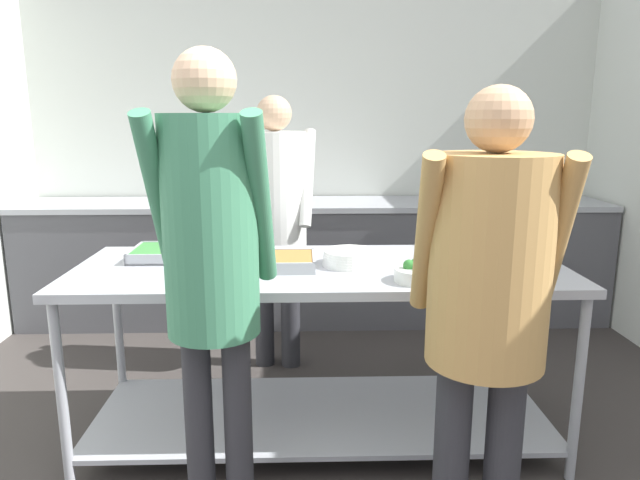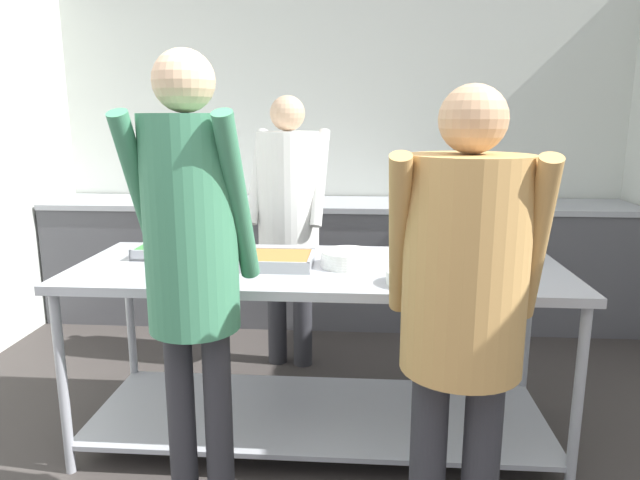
{
  "view_description": "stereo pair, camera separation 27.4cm",
  "coord_description": "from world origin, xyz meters",
  "px_view_note": "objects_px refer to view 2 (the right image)",
  "views": [
    {
      "loc": [
        -0.09,
        -1.18,
        1.56
      ],
      "look_at": [
        -0.01,
        1.5,
        0.98
      ],
      "focal_mm": 32.0,
      "sensor_mm": 36.0,
      "label": 1
    },
    {
      "loc": [
        0.19,
        -1.17,
        1.56
      ],
      "look_at": [
        -0.01,
        1.5,
        0.98
      ],
      "focal_mm": 32.0,
      "sensor_mm": 36.0,
      "label": 2
    }
  ],
  "objects_px": {
    "serving_tray_vegetables": "(264,260)",
    "cook_behind_counter": "(289,204)",
    "serving_tray_roast": "(180,250)",
    "guest_serving_right": "(464,291)",
    "guest_serving_left": "(192,246)",
    "water_bottle": "(504,191)",
    "plate_stack": "(348,259)",
    "sauce_pan": "(468,248)",
    "broccoli_bowl": "(411,276)"
  },
  "relations": [
    {
      "from": "serving_tray_vegetables",
      "to": "broccoli_bowl",
      "type": "distance_m",
      "value": 0.7
    },
    {
      "from": "serving_tray_roast",
      "to": "water_bottle",
      "type": "xyz_separation_m",
      "value": [
        1.94,
        1.49,
        0.12
      ]
    },
    {
      "from": "serving_tray_vegetables",
      "to": "water_bottle",
      "type": "bearing_deg",
      "value": 48.45
    },
    {
      "from": "serving_tray_vegetables",
      "to": "plate_stack",
      "type": "distance_m",
      "value": 0.39
    },
    {
      "from": "serving_tray_roast",
      "to": "plate_stack",
      "type": "relative_size",
      "value": 1.55
    },
    {
      "from": "serving_tray_roast",
      "to": "guest_serving_right",
      "type": "height_order",
      "value": "guest_serving_right"
    },
    {
      "from": "broccoli_bowl",
      "to": "sauce_pan",
      "type": "xyz_separation_m",
      "value": [
        0.32,
        0.51,
        0.01
      ]
    },
    {
      "from": "guest_serving_left",
      "to": "water_bottle",
      "type": "relative_size",
      "value": 7.81
    },
    {
      "from": "sauce_pan",
      "to": "guest_serving_left",
      "type": "relative_size",
      "value": 0.21
    },
    {
      "from": "sauce_pan",
      "to": "water_bottle",
      "type": "relative_size",
      "value": 1.62
    },
    {
      "from": "plate_stack",
      "to": "broccoli_bowl",
      "type": "height_order",
      "value": "broccoli_bowl"
    },
    {
      "from": "serving_tray_vegetables",
      "to": "water_bottle",
      "type": "xyz_separation_m",
      "value": [
        1.48,
        1.67,
        0.12
      ]
    },
    {
      "from": "plate_stack",
      "to": "guest_serving_right",
      "type": "bearing_deg",
      "value": -64.01
    },
    {
      "from": "serving_tray_vegetables",
      "to": "guest_serving_right",
      "type": "distance_m",
      "value": 1.1
    },
    {
      "from": "serving_tray_roast",
      "to": "plate_stack",
      "type": "bearing_deg",
      "value": -10.6
    },
    {
      "from": "serving_tray_vegetables",
      "to": "plate_stack",
      "type": "xyz_separation_m",
      "value": [
        0.39,
        0.02,
        0.01
      ]
    },
    {
      "from": "guest_serving_right",
      "to": "cook_behind_counter",
      "type": "xyz_separation_m",
      "value": [
        -0.78,
        1.66,
        0.02
      ]
    },
    {
      "from": "serving_tray_vegetables",
      "to": "plate_stack",
      "type": "bearing_deg",
      "value": 3.53
    },
    {
      "from": "guest_serving_left",
      "to": "guest_serving_right",
      "type": "height_order",
      "value": "guest_serving_left"
    },
    {
      "from": "serving_tray_vegetables",
      "to": "guest_serving_left",
      "type": "height_order",
      "value": "guest_serving_left"
    },
    {
      "from": "guest_serving_left",
      "to": "water_bottle",
      "type": "bearing_deg",
      "value": 54.91
    },
    {
      "from": "sauce_pan",
      "to": "guest_serving_right",
      "type": "bearing_deg",
      "value": -101.18
    },
    {
      "from": "plate_stack",
      "to": "serving_tray_roast",
      "type": "bearing_deg",
      "value": 169.4
    },
    {
      "from": "cook_behind_counter",
      "to": "guest_serving_left",
      "type": "bearing_deg",
      "value": -95.46
    },
    {
      "from": "plate_stack",
      "to": "guest_serving_left",
      "type": "height_order",
      "value": "guest_serving_left"
    },
    {
      "from": "serving_tray_roast",
      "to": "guest_serving_right",
      "type": "xyz_separation_m",
      "value": [
        1.24,
        -0.96,
        0.11
      ]
    },
    {
      "from": "plate_stack",
      "to": "cook_behind_counter",
      "type": "bearing_deg",
      "value": 114.24
    },
    {
      "from": "serving_tray_roast",
      "to": "sauce_pan",
      "type": "distance_m",
      "value": 1.44
    },
    {
      "from": "sauce_pan",
      "to": "cook_behind_counter",
      "type": "xyz_separation_m",
      "value": [
        -0.98,
        0.63,
        0.11
      ]
    },
    {
      "from": "guest_serving_right",
      "to": "broccoli_bowl",
      "type": "bearing_deg",
      "value": 103.09
    },
    {
      "from": "guest_serving_right",
      "to": "sauce_pan",
      "type": "bearing_deg",
      "value": 78.82
    },
    {
      "from": "plate_stack",
      "to": "cook_behind_counter",
      "type": "xyz_separation_m",
      "value": [
        -0.39,
        0.86,
        0.12
      ]
    },
    {
      "from": "serving_tray_vegetables",
      "to": "guest_serving_right",
      "type": "bearing_deg",
      "value": -44.83
    },
    {
      "from": "guest_serving_right",
      "to": "plate_stack",
      "type": "bearing_deg",
      "value": 115.99
    },
    {
      "from": "serving_tray_vegetables",
      "to": "guest_serving_right",
      "type": "xyz_separation_m",
      "value": [
        0.78,
        -0.77,
        0.11
      ]
    },
    {
      "from": "cook_behind_counter",
      "to": "water_bottle",
      "type": "distance_m",
      "value": 1.68
    },
    {
      "from": "serving_tray_vegetables",
      "to": "sauce_pan",
      "type": "bearing_deg",
      "value": 14.53
    },
    {
      "from": "serving_tray_vegetables",
      "to": "sauce_pan",
      "type": "xyz_separation_m",
      "value": [
        0.98,
        0.25,
        0.02
      ]
    },
    {
      "from": "serving_tray_roast",
      "to": "broccoli_bowl",
      "type": "distance_m",
      "value": 1.2
    },
    {
      "from": "plate_stack",
      "to": "sauce_pan",
      "type": "height_order",
      "value": "sauce_pan"
    },
    {
      "from": "plate_stack",
      "to": "guest_serving_left",
      "type": "bearing_deg",
      "value": -128.67
    },
    {
      "from": "serving_tray_vegetables",
      "to": "water_bottle",
      "type": "relative_size",
      "value": 1.97
    },
    {
      "from": "broccoli_bowl",
      "to": "water_bottle",
      "type": "height_order",
      "value": "water_bottle"
    },
    {
      "from": "serving_tray_roast",
      "to": "cook_behind_counter",
      "type": "height_order",
      "value": "cook_behind_counter"
    },
    {
      "from": "broccoli_bowl",
      "to": "water_bottle",
      "type": "relative_size",
      "value": 0.9
    },
    {
      "from": "plate_stack",
      "to": "water_bottle",
      "type": "xyz_separation_m",
      "value": [
        1.09,
        1.65,
        0.11
      ]
    },
    {
      "from": "sauce_pan",
      "to": "cook_behind_counter",
      "type": "bearing_deg",
      "value": 147.29
    },
    {
      "from": "plate_stack",
      "to": "sauce_pan",
      "type": "distance_m",
      "value": 0.64
    },
    {
      "from": "guest_serving_left",
      "to": "guest_serving_right",
      "type": "relative_size",
      "value": 1.07
    },
    {
      "from": "serving_tray_vegetables",
      "to": "cook_behind_counter",
      "type": "xyz_separation_m",
      "value": [
        0.0,
        0.88,
        0.13
      ]
    }
  ]
}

